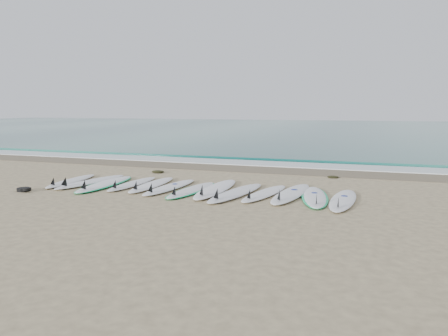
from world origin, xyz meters
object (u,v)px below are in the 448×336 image
(surfboard_6, at_px, (191,190))
(surfboard_12, at_px, (343,200))
(surfboard_0, at_px, (70,181))
(leash_coil, at_px, (24,189))

(surfboard_6, bearing_deg, surfboard_12, 3.63)
(surfboard_0, relative_size, surfboard_6, 1.00)
(surfboard_6, distance_m, surfboard_12, 3.60)
(surfboard_0, bearing_deg, surfboard_6, -8.78)
(surfboard_6, bearing_deg, leash_coil, -157.81)
(surfboard_0, relative_size, surfboard_12, 0.95)
(surfboard_6, xyz_separation_m, leash_coil, (-3.91, -1.29, 0.00))
(surfboard_0, distance_m, leash_coil, 1.42)
(surfboard_0, height_order, surfboard_12, surfboard_12)
(leash_coil, bearing_deg, surfboard_6, 18.30)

